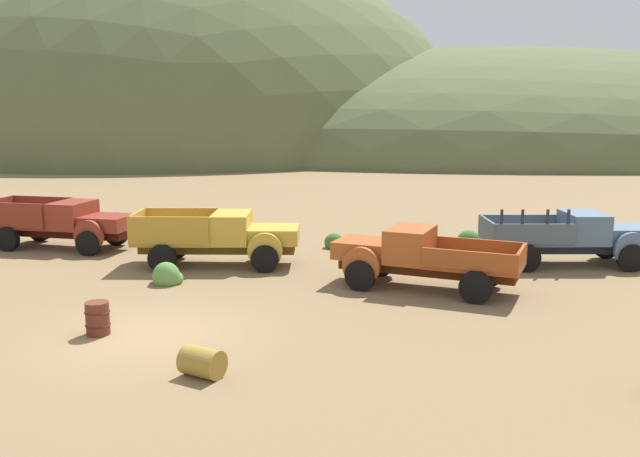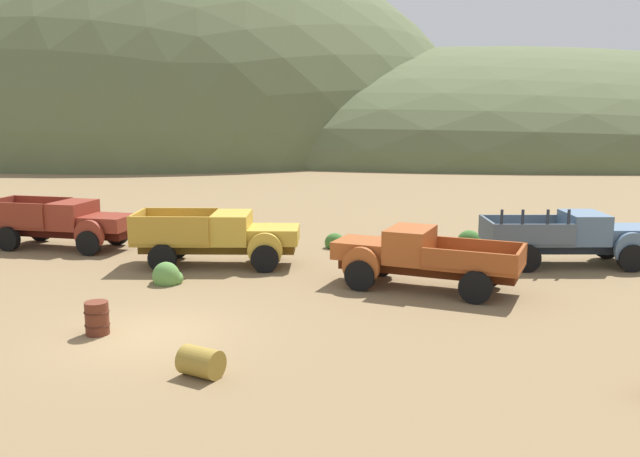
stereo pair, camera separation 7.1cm
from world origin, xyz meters
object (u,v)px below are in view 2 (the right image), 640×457
truck_rust_red (70,223)px  truck_chalk_blue (580,238)px  truck_faded_yellow (228,237)px  truck_oxide_orange (412,257)px  oil_drum_by_truck (97,318)px  oil_drum_tipped (201,362)px

truck_rust_red → truck_chalk_blue: truck_chalk_blue is taller
truck_faded_yellow → truck_oxide_orange: size_ratio=0.97×
truck_oxide_orange → oil_drum_by_truck: truck_oxide_orange is taller
truck_faded_yellow → truck_chalk_blue: bearing=1.3°
oil_drum_tipped → truck_rust_red: bearing=124.9°
truck_chalk_blue → oil_drum_by_truck: (-14.04, -8.90, -0.58)m
truck_rust_red → oil_drum_by_truck: size_ratio=7.23×
oil_drum_by_truck → oil_drum_tipped: oil_drum_by_truck is taller
truck_chalk_blue → truck_rust_red: bearing=171.1°
truck_faded_yellow → oil_drum_tipped: 10.27m
truck_rust_red → oil_drum_by_truck: (5.34, -9.97, -0.59)m
truck_rust_red → truck_chalk_blue: 19.41m
truck_rust_red → truck_oxide_orange: (13.30, -4.72, -0.03)m
truck_chalk_blue → oil_drum_tipped: size_ratio=5.74×
oil_drum_tipped → truck_chalk_blue: bearing=46.5°
truck_rust_red → oil_drum_by_truck: bearing=-53.5°
truck_oxide_orange → oil_drum_tipped: truck_oxide_orange is taller
truck_faded_yellow → oil_drum_by_truck: 7.88m
oil_drum_tipped → oil_drum_by_truck: bearing=143.8°
truck_chalk_blue → oil_drum_tipped: 15.62m
truck_rust_red → oil_drum_tipped: (8.63, -12.37, -0.69)m
truck_faded_yellow → oil_drum_by_truck: size_ratio=7.07×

